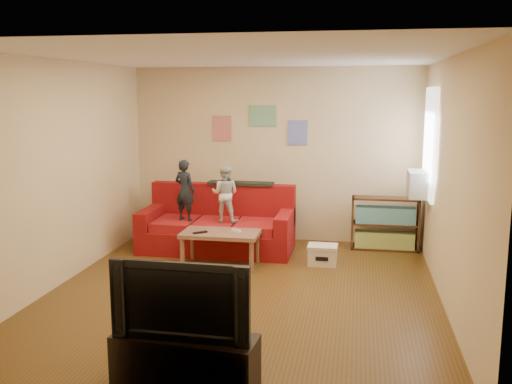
% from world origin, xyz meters
% --- Properties ---
extents(room_shell, '(4.52, 5.02, 2.72)m').
position_xyz_m(room_shell, '(0.00, 0.00, 1.35)').
color(room_shell, brown).
rests_on(room_shell, ground).
extents(sofa, '(2.22, 1.02, 0.97)m').
position_xyz_m(sofa, '(-0.74, 1.73, 0.33)').
color(sofa, maroon).
rests_on(sofa, ground).
extents(child_a, '(0.38, 0.31, 0.89)m').
position_xyz_m(child_a, '(-1.19, 1.55, 0.91)').
color(child_a, black).
rests_on(child_a, sofa).
extents(child_b, '(0.42, 0.33, 0.82)m').
position_xyz_m(child_b, '(-0.59, 1.55, 0.88)').
color(child_b, beige).
rests_on(child_b, sofa).
extents(coffee_table, '(1.04, 0.57, 0.47)m').
position_xyz_m(coffee_table, '(-0.51, 0.94, 0.40)').
color(coffee_table, '#8D604C').
rests_on(coffee_table, ground).
extents(remote, '(0.18, 0.16, 0.02)m').
position_xyz_m(remote, '(-0.76, 0.82, 0.48)').
color(remote, black).
rests_on(remote, coffee_table).
extents(game_controller, '(0.15, 0.10, 0.03)m').
position_xyz_m(game_controller, '(-0.31, 0.99, 0.48)').
color(game_controller, white).
rests_on(game_controller, coffee_table).
extents(bookshelf, '(0.98, 0.29, 0.79)m').
position_xyz_m(bookshelf, '(1.70, 2.16, 0.35)').
color(bookshelf, '#442513').
rests_on(bookshelf, ground).
extents(window, '(0.04, 1.08, 1.48)m').
position_xyz_m(window, '(2.22, 1.65, 1.64)').
color(window, white).
rests_on(window, room_shell).
extents(ac_unit, '(0.28, 0.55, 0.35)m').
position_xyz_m(ac_unit, '(2.10, 1.65, 1.08)').
color(ac_unit, '#B7B2A3').
rests_on(ac_unit, window).
extents(artwork_left, '(0.30, 0.01, 0.40)m').
position_xyz_m(artwork_left, '(-0.85, 2.48, 1.75)').
color(artwork_left, '#D87266').
rests_on(artwork_left, room_shell).
extents(artwork_center, '(0.42, 0.01, 0.32)m').
position_xyz_m(artwork_center, '(-0.20, 2.48, 1.95)').
color(artwork_center, '#72B27F').
rests_on(artwork_center, room_shell).
extents(artwork_right, '(0.30, 0.01, 0.38)m').
position_xyz_m(artwork_right, '(0.35, 2.48, 1.70)').
color(artwork_right, '#727FCC').
rests_on(artwork_right, room_shell).
extents(file_box, '(0.40, 0.30, 0.28)m').
position_xyz_m(file_box, '(0.84, 1.21, 0.14)').
color(file_box, beige).
rests_on(file_box, ground).
extents(tv_stand, '(1.17, 0.47, 0.43)m').
position_xyz_m(tv_stand, '(-0.02, -2.25, 0.21)').
color(tv_stand, black).
rests_on(tv_stand, ground).
extents(television, '(1.10, 0.16, 0.63)m').
position_xyz_m(television, '(-0.02, -2.25, 0.75)').
color(television, black).
rests_on(television, tv_stand).
extents(tissue, '(0.10, 0.10, 0.09)m').
position_xyz_m(tissue, '(0.98, 1.18, 0.04)').
color(tissue, silver).
rests_on(tissue, ground).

